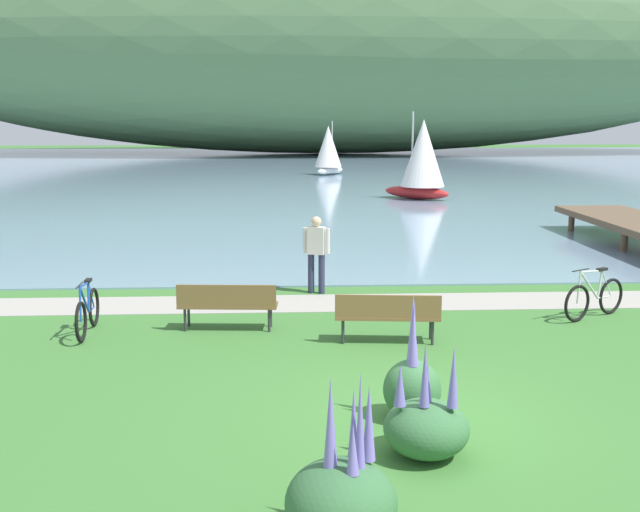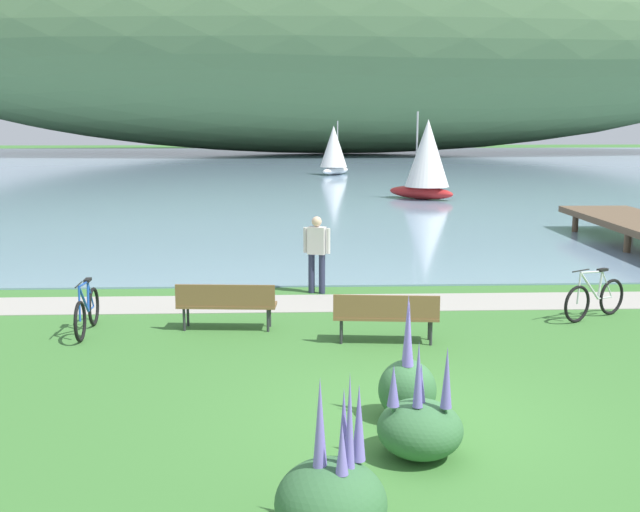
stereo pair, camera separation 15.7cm
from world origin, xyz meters
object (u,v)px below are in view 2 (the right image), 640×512
at_px(park_bench_near_camera, 226,302).
at_px(person_at_shoreline, 317,250).
at_px(sailboat_nearest_to_shore, 334,150).
at_px(bicycle_leaning_near_bench, 595,298).
at_px(bicycle_beside_path, 87,312).
at_px(sailboat_mid_bay, 427,158).
at_px(park_bench_further_along, 386,314).

distance_m(park_bench_near_camera, person_at_shoreline, 3.41).
height_order(park_bench_near_camera, sailboat_nearest_to_shore, sailboat_nearest_to_shore).
xyz_separation_m(bicycle_leaning_near_bench, person_at_shoreline, (-5.27, 2.38, 0.58)).
relative_size(bicycle_beside_path, person_at_shoreline, 1.04).
bearing_deg(sailboat_mid_bay, bicycle_beside_path, -114.58).
bearing_deg(person_at_shoreline, bicycle_beside_path, -144.67).
bearing_deg(sailboat_mid_bay, park_bench_further_along, -101.84).
xyz_separation_m(park_bench_further_along, sailboat_mid_bay, (4.79, 22.85, 1.44)).
height_order(park_bench_further_along, sailboat_nearest_to_shore, sailboat_nearest_to_shore).
bearing_deg(park_bench_further_along, bicycle_beside_path, 171.12).
height_order(park_bench_further_along, person_at_shoreline, person_at_shoreline).
distance_m(park_bench_further_along, bicycle_leaning_near_bench, 4.47).
bearing_deg(sailboat_mid_bay, sailboat_nearest_to_shore, 102.22).
distance_m(bicycle_beside_path, sailboat_mid_bay, 24.27).
xyz_separation_m(park_bench_further_along, person_at_shoreline, (-1.05, 3.83, 0.46)).
xyz_separation_m(park_bench_near_camera, sailboat_nearest_to_shore, (4.18, 37.68, 1.20)).
relative_size(bicycle_leaning_near_bench, sailboat_mid_bay, 0.38).
bearing_deg(person_at_shoreline, bicycle_leaning_near_bench, -24.33).
bearing_deg(park_bench_near_camera, park_bench_further_along, -18.54).
bearing_deg(bicycle_beside_path, sailboat_nearest_to_shore, 80.00).
relative_size(sailboat_nearest_to_shore, sailboat_mid_bay, 0.88).
relative_size(park_bench_further_along, bicycle_beside_path, 1.04).
distance_m(park_bench_near_camera, park_bench_further_along, 2.95).
bearing_deg(park_bench_near_camera, sailboat_nearest_to_shore, 83.68).
xyz_separation_m(park_bench_near_camera, park_bench_further_along, (2.80, -0.94, 0.00)).
xyz_separation_m(park_bench_near_camera, bicycle_leaning_near_bench, (7.02, 0.51, -0.12)).
xyz_separation_m(bicycle_leaning_near_bench, bicycle_beside_path, (-9.51, -0.62, 0.00)).
xyz_separation_m(bicycle_beside_path, person_at_shoreline, (4.24, 3.00, 0.58)).
distance_m(bicycle_leaning_near_bench, sailboat_mid_bay, 21.47).
bearing_deg(park_bench_near_camera, sailboat_mid_bay, 70.90).
bearing_deg(sailboat_mid_bay, park_bench_near_camera, -109.10).
bearing_deg(bicycle_leaning_near_bench, bicycle_beside_path, -176.26).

